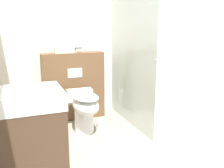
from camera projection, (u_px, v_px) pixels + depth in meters
The scene contains 8 objects.
wall_back at pixel (83, 38), 4.05m from camera, with size 8.00×0.06×2.50m.
partition_panel at pixel (74, 86), 3.93m from camera, with size 0.95×0.25×1.05m.
shower_glass at pixel (131, 51), 3.59m from camera, with size 0.04×1.44×2.19m.
toilet at pixel (84, 108), 3.39m from camera, with size 0.36×0.68×0.56m.
sink_vanity at pixel (30, 141), 2.18m from camera, with size 0.58×0.53×1.07m.
hair_drier at pixel (78, 47), 3.80m from camera, with size 0.15×0.07×0.13m.
folded_towel at pixel (64, 50), 3.75m from camera, with size 0.28×0.12×0.09m.
spare_toilet_roll at pixel (100, 124), 3.66m from camera, with size 0.10×0.10×0.10m.
Camera 1 is at (-1.10, -1.67, 1.45)m, focal length 40.00 mm.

